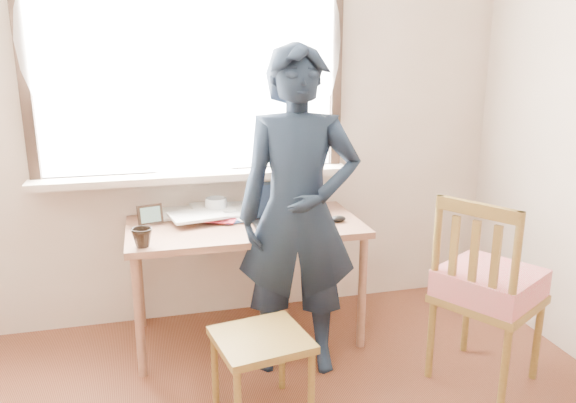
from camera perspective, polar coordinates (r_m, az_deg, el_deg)
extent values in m
cube|color=beige|center=(3.41, -6.41, 9.21)|extent=(3.50, 0.02, 2.60)
cube|color=white|center=(3.35, -10.02, 14.12)|extent=(1.70, 0.01, 1.30)
cube|color=black|center=(3.42, -9.48, 2.65)|extent=(1.82, 0.06, 0.06)
cube|color=black|center=(3.38, -25.42, 12.92)|extent=(0.06, 0.06, 1.30)
cube|color=black|center=(3.52, 4.89, 14.33)|extent=(0.06, 0.06, 1.30)
cube|color=beige|center=(3.35, -9.37, 2.56)|extent=(1.85, 0.20, 0.04)
cube|color=white|center=(3.28, -9.99, 15.84)|extent=(1.95, 0.02, 1.65)
cube|color=#906048|center=(3.18, -4.35, -2.57)|extent=(1.31, 0.65, 0.04)
cylinder|color=#906048|center=(3.01, -14.90, -11.34)|extent=(0.05, 0.05, 0.66)
cylinder|color=#906048|center=(3.53, -14.90, -7.31)|extent=(0.05, 0.05, 0.66)
cylinder|color=#906048|center=(3.22, 7.54, -9.17)|extent=(0.05, 0.05, 0.66)
cylinder|color=#906048|center=(3.70, 4.32, -5.72)|extent=(0.05, 0.05, 0.66)
cube|color=black|center=(3.14, -0.54, -2.26)|extent=(0.33, 0.24, 0.02)
cube|color=black|center=(3.22, -1.00, 0.15)|extent=(0.33, 0.07, 0.22)
cube|color=black|center=(3.22, -1.00, 0.15)|extent=(0.29, 0.06, 0.18)
cube|color=black|center=(3.13, -0.50, -2.26)|extent=(0.29, 0.14, 0.00)
imported|color=white|center=(3.34, -7.32, -0.50)|extent=(0.19, 0.19, 0.10)
imported|color=black|center=(2.88, -14.59, -3.57)|extent=(0.15, 0.15, 0.10)
ellipsoid|color=black|center=(3.21, 5.08, -1.77)|extent=(0.09, 0.07, 0.04)
cube|color=white|center=(3.41, -11.76, -1.23)|extent=(0.31, 0.29, 0.01)
cube|color=white|center=(3.39, -12.69, -1.20)|extent=(0.28, 0.30, 0.02)
cube|color=white|center=(3.28, -11.64, -1.68)|extent=(0.33, 0.31, 0.01)
cube|color=white|center=(3.33, -14.25, -1.58)|extent=(0.26, 0.31, 0.01)
cube|color=white|center=(3.35, -11.40, -1.11)|extent=(0.32, 0.34, 0.02)
cube|color=white|center=(3.42, -7.05, -0.60)|extent=(0.32, 0.33, 0.01)
cube|color=#A71E2C|center=(3.32, -13.11, -1.23)|extent=(0.29, 0.27, 0.02)
cube|color=white|center=(3.35, -7.07, -0.77)|extent=(0.27, 0.29, 0.01)
cube|color=white|center=(3.24, -13.98, -1.51)|extent=(0.28, 0.32, 0.02)
imported|color=white|center=(3.39, -10.56, -1.10)|extent=(0.27, 0.32, 0.03)
imported|color=white|center=(3.43, 0.81, -0.68)|extent=(0.25, 0.30, 0.02)
cube|color=black|center=(3.21, -13.83, -1.43)|extent=(0.14, 0.05, 0.11)
cube|color=#3A8039|center=(3.21, -13.83, -1.43)|extent=(0.11, 0.03, 0.08)
cube|color=olive|center=(2.60, -2.74, -13.85)|extent=(0.46, 0.45, 0.04)
cylinder|color=olive|center=(2.79, -7.43, -16.64)|extent=(0.03, 0.03, 0.37)
cylinder|color=olive|center=(2.64, 2.39, -18.57)|extent=(0.03, 0.03, 0.37)
cylinder|color=olive|center=(2.89, -0.62, -15.28)|extent=(0.03, 0.03, 0.37)
cube|color=olive|center=(3.03, 19.65, -9.28)|extent=(0.60, 0.61, 0.04)
cylinder|color=olive|center=(3.22, 23.97, -12.82)|extent=(0.04, 0.04, 0.42)
cylinder|color=olive|center=(2.91, 21.13, -15.61)|extent=(0.04, 0.04, 0.42)
cylinder|color=olive|center=(3.35, 17.67, -11.01)|extent=(0.04, 0.04, 0.42)
cylinder|color=olive|center=(3.06, 14.30, -13.42)|extent=(0.04, 0.04, 0.42)
cylinder|color=olive|center=(2.68, 22.09, -6.27)|extent=(0.04, 0.04, 0.52)
cylinder|color=olive|center=(2.84, 14.86, -4.42)|extent=(0.04, 0.04, 0.52)
cube|color=olive|center=(2.69, 18.77, -0.79)|extent=(0.24, 0.37, 0.06)
cube|color=olive|center=(2.73, 20.24, -6.43)|extent=(0.04, 0.04, 0.41)
cube|color=olive|center=(2.77, 18.31, -5.93)|extent=(0.04, 0.04, 0.41)
cube|color=olive|center=(2.81, 16.45, -5.44)|extent=(0.04, 0.04, 0.41)
cube|color=#AD1128|center=(2.99, 19.80, -7.75)|extent=(0.59, 0.59, 0.13)
imported|color=black|center=(2.84, 1.06, -1.31)|extent=(0.69, 0.53, 1.69)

